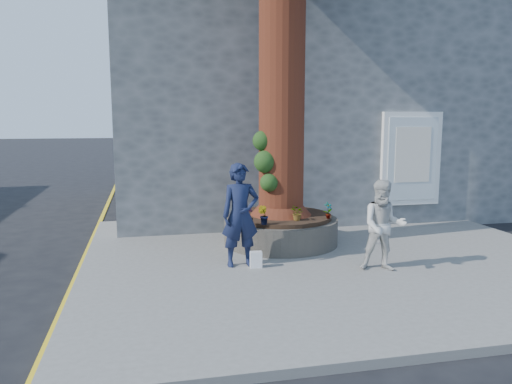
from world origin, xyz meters
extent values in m
plane|color=black|center=(0.00, 0.00, 0.00)|extent=(120.00, 120.00, 0.00)
cube|color=slate|center=(1.50, 1.00, 0.06)|extent=(9.00, 8.00, 0.12)
cube|color=yellow|center=(-3.05, 1.00, 0.00)|extent=(0.10, 30.00, 0.01)
cube|color=#545759|center=(2.50, 7.20, 3.00)|extent=(10.00, 8.00, 6.00)
cube|color=white|center=(4.30, 3.14, 1.70)|extent=(1.50, 0.12, 2.20)
cube|color=silver|center=(4.30, 3.08, 1.70)|extent=(1.25, 0.04, 1.95)
cube|color=silver|center=(4.30, 3.06, 1.80)|extent=(0.90, 0.02, 1.30)
cylinder|color=black|center=(0.80, 2.00, 0.38)|extent=(2.30, 2.30, 0.52)
cylinder|color=black|center=(0.80, 2.00, 0.68)|extent=(2.04, 2.04, 0.08)
cylinder|color=#462511|center=(0.80, 2.00, 4.47)|extent=(0.90, 0.90, 7.50)
cone|color=#462511|center=(0.80, 2.00, 1.07)|extent=(1.24, 1.24, 0.70)
sphere|color=#1D3F15|center=(0.42, 1.80, 1.82)|extent=(0.44, 0.44, 0.44)
sphere|color=#1D3F15|center=(0.48, 1.70, 1.42)|extent=(0.36, 0.36, 0.36)
sphere|color=#1D3F15|center=(0.40, 1.92, 2.22)|extent=(0.40, 0.40, 0.40)
imported|color=#141B39|center=(-0.29, 0.66, 1.01)|extent=(0.68, 0.47, 1.79)
imported|color=beige|center=(1.99, -0.13, 0.89)|extent=(0.89, 0.78, 1.53)
cube|color=white|center=(-0.05, 0.48, 0.26)|extent=(0.21, 0.13, 0.28)
imported|color=gray|center=(1.59, 1.39, 0.88)|extent=(0.20, 0.16, 0.32)
imported|color=gray|center=(0.23, 1.15, 0.89)|extent=(0.27, 0.27, 0.35)
imported|color=gray|center=(-0.05, 1.15, 0.88)|extent=(0.18, 0.18, 0.32)
imported|color=gray|center=(0.95, 1.35, 0.87)|extent=(0.30, 0.32, 0.29)
camera|label=1|loc=(-1.83, -7.60, 2.68)|focal=35.00mm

